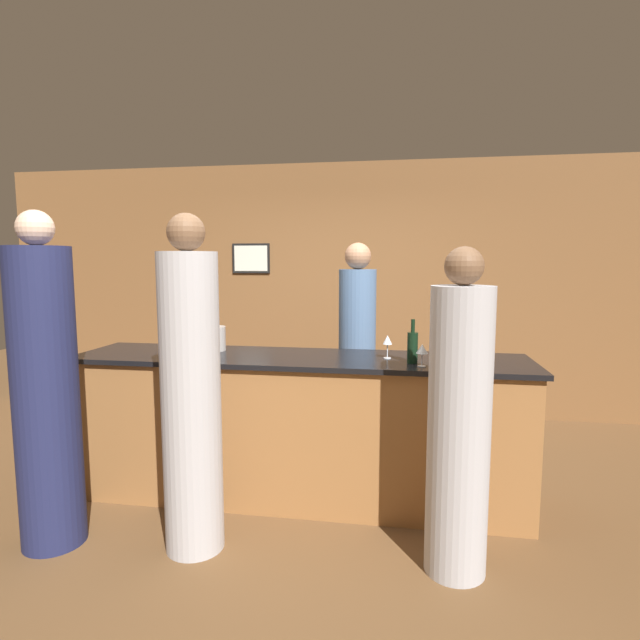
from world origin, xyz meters
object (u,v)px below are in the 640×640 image
guest_0 (459,425)px  bartender (357,358)px  wine_bottle_0 (413,347)px  ice_bucket (213,339)px  guest_1 (191,397)px  guest_2 (46,393)px

guest_0 → bartender: bearing=114.1°
wine_bottle_0 → ice_bucket: size_ratio=1.56×
guest_1 → guest_2: bearing=-174.1°
guest_1 → guest_2: size_ratio=0.99×
ice_bucket → guest_2: bearing=-125.2°
bartender → guest_2: (-1.70, -1.65, 0.05)m
bartender → ice_bucket: (-1.03, -0.69, 0.25)m
bartender → wine_bottle_0: 1.07m
ice_bucket → bartender: bearing=34.0°
guest_0 → guest_2: (-2.39, -0.11, 0.10)m
guest_0 → ice_bucket: (-1.72, 0.85, 0.30)m
bartender → wine_bottle_0: bearing=115.7°
guest_2 → wine_bottle_0: guest_2 is taller
guest_1 → ice_bucket: 0.91m
bartender → guest_0: (0.69, -1.54, -0.05)m
guest_2 → ice_bucket: size_ratio=10.70×
guest_0 → wine_bottle_0: size_ratio=6.12×
guest_0 → guest_2: size_ratio=0.89×
wine_bottle_0 → ice_bucket: wine_bottle_0 is taller
guest_0 → guest_1: (-1.52, -0.02, 0.09)m
guest_2 → bartender: bearing=44.1°
bartender → ice_bucket: bearing=34.0°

